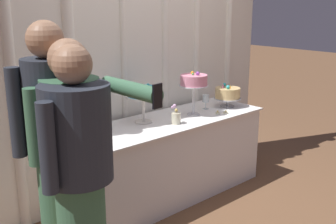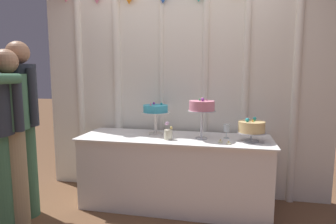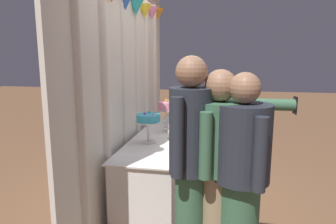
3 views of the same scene
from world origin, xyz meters
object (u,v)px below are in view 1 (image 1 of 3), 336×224
tealight_near_left (226,113)px  guest_man_dark_suit (53,149)px  cake_table (169,158)px  cake_display_rightmost (228,94)px  cake_display_center (194,82)px  flower_vase (176,117)px  cake_display_leftmost (143,94)px  wine_glass (206,99)px  guest_girl_blue_dress (75,167)px  guest_man_pink_jacket (79,183)px  tealight_far_left (218,113)px

tealight_near_left → guest_man_dark_suit: guest_man_dark_suit is taller
cake_table → cake_display_rightmost: 0.94m
cake_display_center → flower_vase: bearing=-162.6°
cake_display_leftmost → wine_glass: 0.79m
cake_display_center → flower_vase: (-0.33, -0.10, -0.27)m
cake_display_center → guest_girl_blue_dress: guest_girl_blue_dress is taller
cake_table → cake_display_center: 0.77m
cake_display_rightmost → guest_man_pink_jacket: guest_man_pink_jacket is taller
tealight_near_left → guest_girl_blue_dress: bearing=-165.3°
wine_glass → guest_man_dark_suit: guest_man_dark_suit is taller
flower_vase → guest_man_dark_suit: guest_man_dark_suit is taller
cake_display_leftmost → tealight_near_left: size_ratio=7.48×
flower_vase → guest_girl_blue_dress: 1.47m
tealight_near_left → guest_man_dark_suit: size_ratio=0.03×
cake_display_center → guest_girl_blue_dress: size_ratio=0.26×
wine_glass → guest_girl_blue_dress: bearing=-158.5°
cake_display_center → guest_man_dark_suit: 1.78m
flower_vase → tealight_far_left: flower_vase is taller
cake_table → guest_girl_blue_dress: guest_girl_blue_dress is taller
flower_vase → guest_girl_blue_dress: guest_girl_blue_dress is taller
cake_table → tealight_near_left: 0.72m
cake_display_leftmost → guest_man_pink_jacket: 1.56m
cake_table → cake_display_leftmost: (-0.23, 0.09, 0.65)m
cake_table → flower_vase: bearing=-106.9°
guest_girl_blue_dress → cake_table: bearing=27.3°
cake_table → cake_display_rightmost: size_ratio=7.18×
guest_girl_blue_dress → wine_glass: bearing=21.5°
cake_display_rightmost → guest_girl_blue_dress: guest_girl_blue_dress is taller
guest_man_dark_suit → guest_girl_blue_dress: bearing=-81.7°
cake_display_rightmost → guest_girl_blue_dress: 2.28m
flower_vase → guest_man_pink_jacket: size_ratio=0.11×
tealight_far_left → guest_man_dark_suit: (-1.91, -0.35, 0.19)m
guest_man_dark_suit → guest_man_pink_jacket: bearing=-95.2°
cake_display_center → wine_glass: bearing=15.9°
cake_display_rightmost → cake_display_center: bearing=178.7°
cake_display_rightmost → guest_man_dark_suit: (-2.20, -0.48, 0.07)m
cake_display_leftmost → tealight_near_left: 0.89m
cake_display_leftmost → guest_man_pink_jacket: bearing=-141.8°
cake_display_rightmost → cake_display_leftmost: bearing=172.4°
tealight_far_left → guest_man_pink_jacket: guest_man_pink_jacket is taller
cake_display_center → wine_glass: 0.34m
cake_display_leftmost → cake_display_center: (0.52, -0.12, 0.06)m
cake_table → cake_display_leftmost: 0.70m
wine_glass → flower_vase: flower_vase is taller
cake_table → guest_man_dark_suit: (-1.42, -0.52, 0.59)m
cake_display_leftmost → wine_glass: cake_display_leftmost is taller
cake_table → cake_display_rightmost: bearing=-3.1°
guest_man_dark_suit → wine_glass: bearing=15.9°
tealight_near_left → guest_man_pink_jacket: bearing=-161.8°
tealight_near_left → guest_man_pink_jacket: (-2.02, -0.66, 0.11)m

